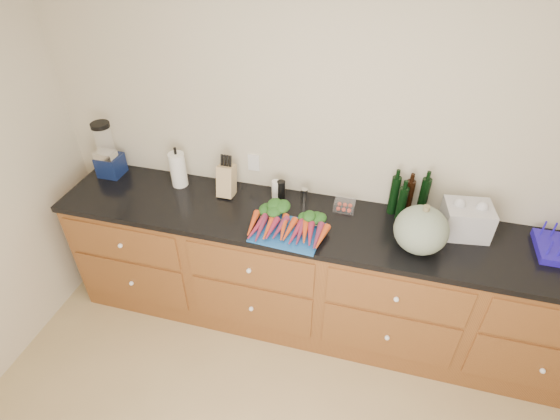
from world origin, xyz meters
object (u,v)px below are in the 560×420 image
(carrots, at_px, (289,224))
(knife_block, at_px, (227,181))
(blender_appliance, at_px, (107,153))
(squash, at_px, (421,230))
(paper_towel, at_px, (178,170))
(cutting_board, at_px, (287,232))
(tomato_box, at_px, (345,205))

(carrots, distance_m, knife_block, 0.57)
(knife_block, bearing_deg, blender_appliance, 178.87)
(carrots, relative_size, knife_block, 2.28)
(squash, xyz_separation_m, paper_towel, (-1.63, 0.26, -0.01))
(cutting_board, distance_m, paper_towel, 0.93)
(carrots, distance_m, blender_appliance, 1.43)
(carrots, relative_size, squash, 1.60)
(paper_towel, height_order, knife_block, paper_towel)
(cutting_board, relative_size, knife_block, 1.92)
(blender_appliance, bearing_deg, carrots, -11.30)
(squash, relative_size, tomato_box, 2.31)
(knife_block, bearing_deg, carrots, -27.68)
(cutting_board, bearing_deg, carrots, 90.00)
(knife_block, bearing_deg, cutting_board, -31.00)
(carrots, bearing_deg, blender_appliance, 168.70)
(squash, distance_m, tomato_box, 0.55)
(carrots, xyz_separation_m, blender_appliance, (-1.40, 0.28, 0.14))
(cutting_board, height_order, paper_towel, paper_towel)
(cutting_board, relative_size, paper_towel, 1.67)
(cutting_board, distance_m, carrots, 0.05)
(paper_towel, bearing_deg, blender_appliance, -179.77)
(carrots, relative_size, tomato_box, 3.69)
(carrots, xyz_separation_m, squash, (0.77, 0.02, 0.10))
(blender_appliance, relative_size, knife_block, 1.89)
(paper_towel, distance_m, knife_block, 0.36)
(squash, relative_size, knife_block, 1.43)
(blender_appliance, distance_m, tomato_box, 1.71)
(tomato_box, bearing_deg, paper_towel, -179.51)
(blender_appliance, bearing_deg, knife_block, -1.13)
(blender_appliance, bearing_deg, tomato_box, 0.41)
(carrots, bearing_deg, cutting_board, -90.00)
(knife_block, bearing_deg, tomato_box, 2.15)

